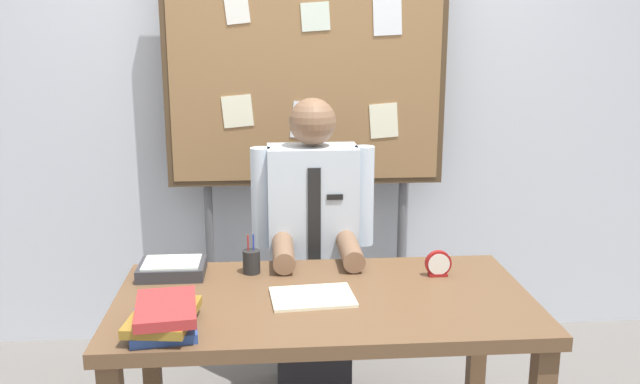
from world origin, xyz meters
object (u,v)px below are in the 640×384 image
(desk, at_px, (324,319))
(book_stack, at_px, (164,317))
(person, at_px, (313,261))
(pen_holder, at_px, (251,261))
(paper_tray, at_px, (172,268))
(open_notebook, at_px, (312,297))
(bulletin_board, at_px, (306,67))
(desk_clock, at_px, (438,265))

(desk, relative_size, book_stack, 4.77)
(desk, distance_m, book_stack, 0.61)
(book_stack, bearing_deg, person, 57.70)
(pen_holder, height_order, paper_tray, pen_holder)
(pen_holder, relative_size, paper_tray, 0.62)
(book_stack, distance_m, paper_tray, 0.51)
(book_stack, distance_m, open_notebook, 0.55)
(desk, relative_size, bulletin_board, 0.71)
(desk_clock, bearing_deg, book_stack, -157.53)
(bulletin_board, distance_m, desk_clock, 1.25)
(person, distance_m, pen_holder, 0.46)
(paper_tray, bearing_deg, open_notebook, -27.50)
(open_notebook, xyz_separation_m, pen_holder, (-0.23, 0.28, 0.04))
(person, distance_m, desk_clock, 0.66)
(bulletin_board, distance_m, pen_holder, 1.12)
(desk, relative_size, paper_tray, 5.89)
(pen_holder, bearing_deg, desk_clock, -7.08)
(desk, xyz_separation_m, paper_tray, (-0.59, 0.26, 0.12))
(open_notebook, xyz_separation_m, desk_clock, (0.51, 0.19, 0.04))
(book_stack, height_order, desk_clock, desk_clock)
(person, bearing_deg, book_stack, -122.30)
(open_notebook, height_order, desk_clock, desk_clock)
(book_stack, bearing_deg, desk, 24.51)
(desk, bearing_deg, bulletin_board, 89.99)
(person, distance_m, open_notebook, 0.64)
(bulletin_board, relative_size, pen_holder, 13.41)
(desk_clock, bearing_deg, desk, -159.96)
(bulletin_board, xyz_separation_m, desk_clock, (0.47, -0.91, -0.72))
(desk, relative_size, pen_holder, 9.58)
(person, distance_m, bulletin_board, 0.97)
(desk_clock, bearing_deg, pen_holder, 172.92)
(person, bearing_deg, paper_tray, -149.37)
(desk, height_order, open_notebook, open_notebook)
(open_notebook, bearing_deg, desk, 24.53)
(desk_clock, bearing_deg, paper_tray, 175.09)
(desk, distance_m, open_notebook, 0.11)
(bulletin_board, height_order, pen_holder, bulletin_board)
(bulletin_board, distance_m, paper_tray, 1.25)
(bulletin_board, bearing_deg, book_stack, -112.23)
(bulletin_board, xyz_separation_m, book_stack, (-0.54, -1.33, -0.72))
(desk, height_order, person, person)
(desk, height_order, book_stack, book_stack)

